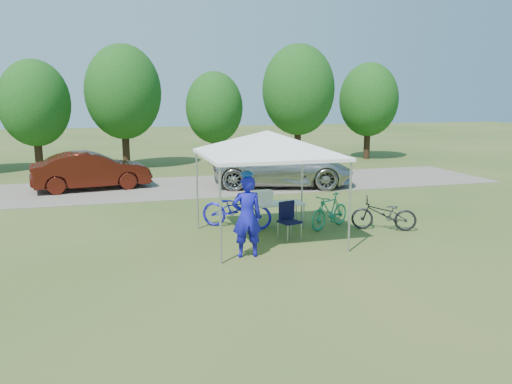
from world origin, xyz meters
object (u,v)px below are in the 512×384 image
at_px(bike_dark, 384,214).
at_px(minivan, 283,167).
at_px(folding_table, 273,205).
at_px(sedan, 91,171).
at_px(folding_chair, 288,217).
at_px(cyclist, 247,217).
at_px(bike_green, 330,211).
at_px(cooler, 263,197).
at_px(bike_blue, 237,209).

relative_size(bike_dark, minivan, 0.31).
height_order(folding_table, sedan, sedan).
relative_size(folding_chair, sedan, 0.21).
relative_size(cyclist, sedan, 0.42).
xyz_separation_m(folding_table, bike_green, (1.46, -0.49, -0.16)).
distance_m(folding_chair, bike_green, 1.53).
xyz_separation_m(cooler, bike_dark, (3.05, -1.10, -0.41)).
distance_m(folding_chair, cooler, 1.18).
distance_m(folding_table, sedan, 8.88).
bearing_deg(cooler, bike_blue, 159.18).
bearing_deg(bike_dark, sedan, -111.47).
relative_size(cooler, bike_blue, 0.25).
height_order(folding_table, bike_green, bike_green).
xyz_separation_m(bike_dark, minivan, (-0.40, 7.14, 0.34)).
bearing_deg(bike_dark, cyclist, -48.05).
distance_m(cooler, sedan, 8.72).
bearing_deg(bike_green, bike_blue, -136.62).
relative_size(folding_chair, bike_green, 0.59).
relative_size(folding_table, minivan, 0.30).
height_order(cooler, bike_dark, cooler).
height_order(minivan, sedan, minivan).
bearing_deg(bike_blue, cyclist, -156.36).
bearing_deg(bike_blue, bike_dark, -77.78).
relative_size(cyclist, bike_dark, 1.08).
xyz_separation_m(folding_chair, bike_blue, (-1.01, 1.34, -0.03)).
xyz_separation_m(bike_blue, sedan, (-4.01, 7.10, 0.22)).
bearing_deg(cyclist, minivan, -111.04).
xyz_separation_m(folding_chair, minivan, (2.32, 7.13, 0.24)).
relative_size(folding_chair, bike_blue, 0.47).
distance_m(cooler, bike_blue, 0.80).
bearing_deg(bike_dark, minivan, -150.77).
distance_m(bike_blue, bike_green, 2.54).
xyz_separation_m(bike_blue, bike_green, (2.42, -0.75, -0.04)).
height_order(folding_chair, cyclist, cyclist).
height_order(bike_blue, bike_green, bike_blue).
bearing_deg(folding_chair, bike_green, 5.65).
distance_m(folding_chair, minivan, 7.50).
relative_size(cooler, bike_dark, 0.29).
height_order(cooler, minivan, minivan).
bearing_deg(cyclist, bike_green, -144.65).
relative_size(bike_green, minivan, 0.29).
height_order(folding_chair, sedan, sedan).
xyz_separation_m(folding_chair, cooler, (-0.34, 1.09, 0.31)).
distance_m(folding_chair, sedan, 9.83).
bearing_deg(bike_blue, cooler, -78.63).
bearing_deg(folding_table, cooler, 180.00).
distance_m(bike_blue, sedan, 8.16).
xyz_separation_m(cooler, sedan, (-4.69, 7.36, -0.12)).
bearing_deg(cooler, cyclist, -114.93).
xyz_separation_m(folding_table, cooler, (-0.29, 0.00, 0.22)).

